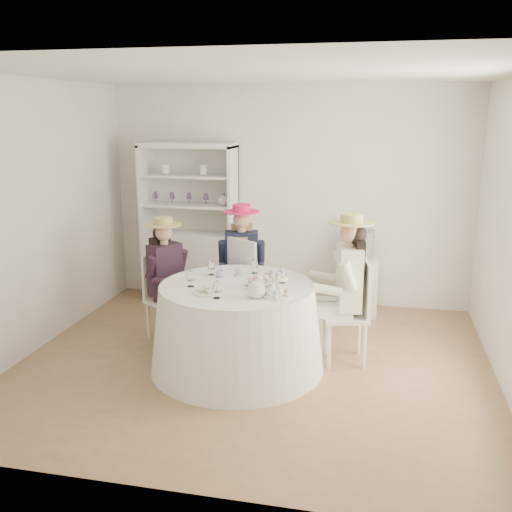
# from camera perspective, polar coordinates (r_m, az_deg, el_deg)

# --- Properties ---
(ground) EXTENTS (4.50, 4.50, 0.00)m
(ground) POSITION_cam_1_polar(r_m,az_deg,el_deg) (5.64, -0.22, -10.65)
(ground) COLOR olive
(ground) RESTS_ON ground
(ceiling) EXTENTS (4.50, 4.50, 0.00)m
(ceiling) POSITION_cam_1_polar(r_m,az_deg,el_deg) (5.13, -0.25, 17.90)
(ceiling) COLOR white
(ceiling) RESTS_ON wall_back
(wall_back) EXTENTS (4.50, 0.00, 4.50)m
(wall_back) POSITION_cam_1_polar(r_m,az_deg,el_deg) (7.16, 3.24, 5.98)
(wall_back) COLOR silver
(wall_back) RESTS_ON ground
(wall_front) EXTENTS (4.50, 0.00, 4.50)m
(wall_front) POSITION_cam_1_polar(r_m,az_deg,el_deg) (3.35, -7.64, -3.62)
(wall_front) COLOR silver
(wall_front) RESTS_ON ground
(wall_left) EXTENTS (0.00, 4.50, 4.50)m
(wall_left) POSITION_cam_1_polar(r_m,az_deg,el_deg) (6.10, -21.37, 3.60)
(wall_left) COLOR silver
(wall_left) RESTS_ON ground
(tea_table) EXTENTS (1.63, 1.63, 0.82)m
(tea_table) POSITION_cam_1_polar(r_m,az_deg,el_deg) (5.40, -1.89, -7.10)
(tea_table) COLOR white
(tea_table) RESTS_ON ground
(hutch) EXTENTS (1.35, 0.86, 2.01)m
(hutch) POSITION_cam_1_polar(r_m,az_deg,el_deg) (7.34, -6.53, 1.05)
(hutch) COLOR silver
(hutch) RESTS_ON ground
(side_table) EXTENTS (0.45, 0.45, 0.70)m
(side_table) POSITION_cam_1_polar(r_m,az_deg,el_deg) (6.98, 10.24, -2.86)
(side_table) COLOR silver
(side_table) RESTS_ON ground
(hatbox) EXTENTS (0.40, 0.40, 0.32)m
(hatbox) POSITION_cam_1_polar(r_m,az_deg,el_deg) (6.85, 10.42, 1.23)
(hatbox) COLOR black
(hatbox) RESTS_ON side_table
(guest_left) EXTENTS (0.57, 0.53, 1.32)m
(guest_left) POSITION_cam_1_polar(r_m,az_deg,el_deg) (6.04, -8.94, -1.59)
(guest_left) COLOR silver
(guest_left) RESTS_ON ground
(guest_mid) EXTENTS (0.53, 0.56, 1.40)m
(guest_mid) POSITION_cam_1_polar(r_m,az_deg,el_deg) (6.27, -1.44, -0.35)
(guest_mid) COLOR silver
(guest_mid) RESTS_ON ground
(guest_right) EXTENTS (0.58, 0.55, 1.46)m
(guest_right) POSITION_cam_1_polar(r_m,az_deg,el_deg) (5.46, 9.02, -2.41)
(guest_right) COLOR silver
(guest_right) RESTS_ON ground
(spare_chair) EXTENTS (0.61, 0.61, 1.07)m
(spare_chair) POSITION_cam_1_polar(r_m,az_deg,el_deg) (6.20, -0.61, -2.64)
(spare_chair) COLOR silver
(spare_chair) RESTS_ON ground
(teacup_a) EXTENTS (0.10, 0.10, 0.06)m
(teacup_a) POSITION_cam_1_polar(r_m,az_deg,el_deg) (5.49, -3.61, -1.85)
(teacup_a) COLOR white
(teacup_a) RESTS_ON tea_table
(teacup_b) EXTENTS (0.08, 0.08, 0.06)m
(teacup_b) POSITION_cam_1_polar(r_m,az_deg,el_deg) (5.54, -1.82, -1.69)
(teacup_b) COLOR white
(teacup_b) RESTS_ON tea_table
(teacup_c) EXTENTS (0.10, 0.10, 0.07)m
(teacup_c) POSITION_cam_1_polar(r_m,az_deg,el_deg) (5.32, 1.22, -2.27)
(teacup_c) COLOR white
(teacup_c) RESTS_ON tea_table
(flower_bowl) EXTENTS (0.28, 0.28, 0.06)m
(flower_bowl) POSITION_cam_1_polar(r_m,az_deg,el_deg) (5.17, 0.38, -2.85)
(flower_bowl) COLOR white
(flower_bowl) RESTS_ON tea_table
(flower_arrangement) EXTENTS (0.17, 0.17, 0.06)m
(flower_arrangement) POSITION_cam_1_polar(r_m,az_deg,el_deg) (5.11, 0.21, -2.45)
(flower_arrangement) COLOR #CC6687
(flower_arrangement) RESTS_ON tea_table
(table_teapot) EXTENTS (0.22, 0.16, 0.17)m
(table_teapot) POSITION_cam_1_polar(r_m,az_deg,el_deg) (4.88, 0.08, -3.36)
(table_teapot) COLOR white
(table_teapot) RESTS_ON tea_table
(sandwich_plate) EXTENTS (0.27, 0.27, 0.06)m
(sandwich_plate) POSITION_cam_1_polar(r_m,az_deg,el_deg) (5.04, -4.85, -3.53)
(sandwich_plate) COLOR white
(sandwich_plate) RESTS_ON tea_table
(cupcake_stand) EXTENTS (0.24, 0.24, 0.23)m
(cupcake_stand) POSITION_cam_1_polar(r_m,az_deg,el_deg) (4.90, 2.14, -3.15)
(cupcake_stand) COLOR white
(cupcake_stand) RESTS_ON tea_table
(stemware_set) EXTENTS (0.88, 0.91, 0.15)m
(stemware_set) POSITION_cam_1_polar(r_m,az_deg,el_deg) (5.24, -1.93, -2.11)
(stemware_set) COLOR white
(stemware_set) RESTS_ON tea_table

